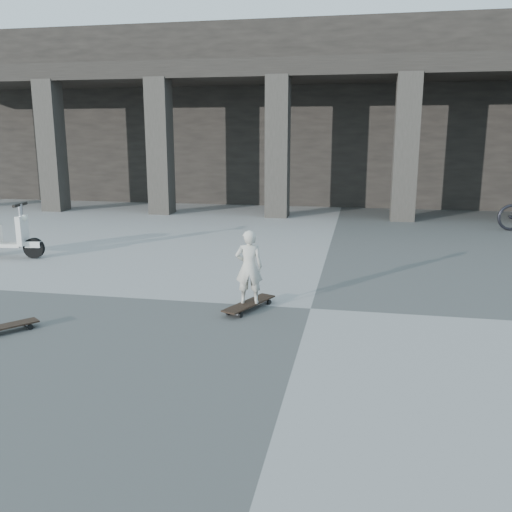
# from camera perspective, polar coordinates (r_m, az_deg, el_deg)

# --- Properties ---
(ground) EXTENTS (90.00, 90.00, 0.00)m
(ground) POSITION_cam_1_polar(r_m,az_deg,el_deg) (7.61, 5.78, -5.53)
(ground) COLOR #4B4B48
(ground) RESTS_ON ground
(colonnade) EXTENTS (28.00, 8.82, 6.00)m
(colonnade) POSITION_cam_1_polar(r_m,az_deg,el_deg) (20.99, 9.56, 14.29)
(colonnade) COLOR black
(colonnade) RESTS_ON ground
(longboard) EXTENTS (0.60, 0.99, 0.10)m
(longboard) POSITION_cam_1_polar(r_m,az_deg,el_deg) (7.51, -0.73, -5.09)
(longboard) COLOR black
(longboard) RESTS_ON ground
(skateboard_spare) EXTENTS (0.63, 0.74, 0.09)m
(skateboard_spare) POSITION_cam_1_polar(r_m,az_deg,el_deg) (7.32, -24.93, -6.83)
(skateboard_spare) COLOR black
(skateboard_spare) RESTS_ON ground
(child) EXTENTS (0.41, 0.30, 1.02)m
(child) POSITION_cam_1_polar(r_m,az_deg,el_deg) (7.36, -0.74, -1.16)
(child) COLOR beige
(child) RESTS_ON longboard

